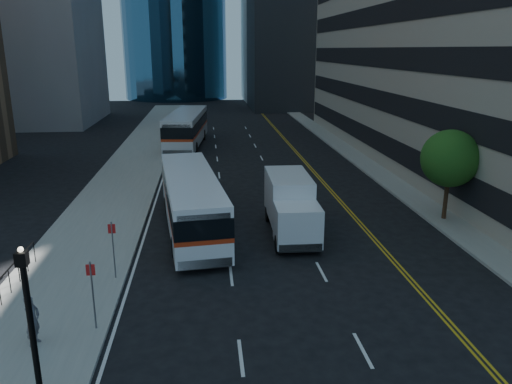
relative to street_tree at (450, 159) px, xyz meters
The scene contains 9 objects.
ground 12.58m from the street_tree, 138.37° to the right, with size 160.00×160.00×0.00m, color black.
sidewalk_west 26.11m from the street_tree, 138.92° to the left, with size 5.00×90.00×0.15m, color gray.
sidewalk_east 17.37m from the street_tree, 90.00° to the left, with size 2.00×90.00×0.15m, color gray.
street_tree is the anchor object (origin of this frame).
lamp_post 22.82m from the street_tree, 142.13° to the right, with size 0.28×0.28×4.56m.
bus_front 14.44m from the street_tree, behind, with size 3.98×12.08×3.06m.
bus_rear 29.12m from the street_tree, 121.90° to the left, with size 4.16×13.32×3.38m.
box_truck 9.40m from the street_tree, behind, with size 2.28×6.36×3.03m.
pedestrian 22.17m from the street_tree, 150.66° to the right, with size 0.62×0.41×1.71m, color #56565D.
Camera 1 is at (-4.40, -17.82, 9.48)m, focal length 35.00 mm.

